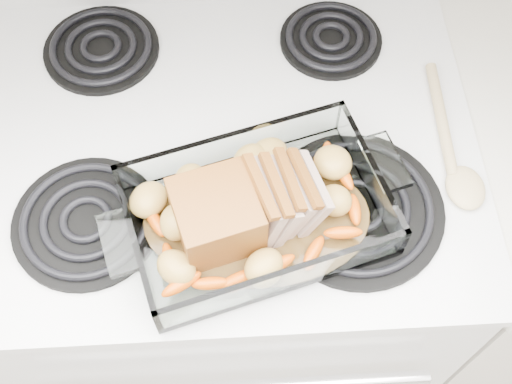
{
  "coord_description": "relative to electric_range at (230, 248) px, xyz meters",
  "views": [
    {
      "loc": [
        0.02,
        1.07,
        1.74
      ],
      "look_at": [
        0.05,
        1.5,
        0.99
      ],
      "focal_mm": 45.0,
      "sensor_mm": 36.0,
      "label": 1
    }
  ],
  "objects": [
    {
      "name": "electric_range",
      "position": [
        0.0,
        0.0,
        0.0
      ],
      "size": [
        0.78,
        0.7,
        1.12
      ],
      "color": "silver",
      "rests_on": "ground"
    },
    {
      "name": "baking_dish",
      "position": [
        0.05,
        -0.18,
        0.48
      ],
      "size": [
        0.34,
        0.22,
        0.07
      ],
      "rotation": [
        0.0,
        0.0,
        0.28
      ],
      "color": "white",
      "rests_on": "electric_range"
    },
    {
      "name": "pork_roast",
      "position": [
        0.02,
        -0.18,
        0.51
      ],
      "size": [
        0.2,
        0.11,
        0.09
      ],
      "rotation": [
        0.0,
        0.0,
        -0.32
      ],
      "color": "brown",
      "rests_on": "baking_dish"
    },
    {
      "name": "roast_vegetables",
      "position": [
        0.04,
        -0.14,
        0.49
      ],
      "size": [
        0.34,
        0.19,
        0.04
      ],
      "rotation": [
        0.0,
        0.0,
        -0.21
      ],
      "color": "#D24C0B",
      "rests_on": "baking_dish"
    },
    {
      "name": "wooden_spoon",
      "position": [
        0.35,
        -0.09,
        0.46
      ],
      "size": [
        0.06,
        0.26,
        0.02
      ],
      "rotation": [
        0.0,
        0.0,
        -0.03
      ],
      "color": "tan",
      "rests_on": "electric_range"
    }
  ]
}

